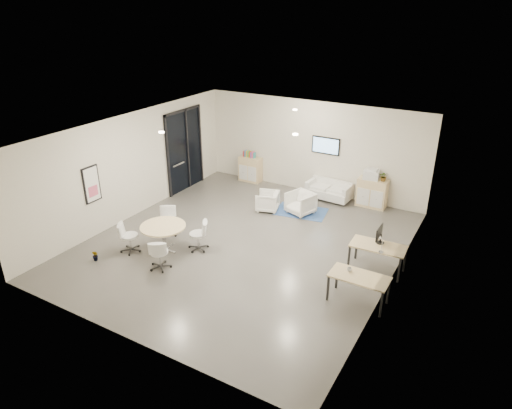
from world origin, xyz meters
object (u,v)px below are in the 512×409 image
object	(u,v)px
loveseat	(329,191)
armchair_left	(267,200)
desk_front	(359,279)
desk_rear	(378,248)
sideboard_right	(372,193)
round_table	(163,229)
armchair_right	(301,202)
sideboard_left	(250,169)

from	to	relation	value
loveseat	armchair_left	bearing A→B (deg)	-123.18
desk_front	armchair_left	bearing A→B (deg)	141.29
desk_rear	loveseat	bearing A→B (deg)	123.93
sideboard_right	round_table	distance (m)	6.89
sideboard_right	armchair_right	xyz separation A→B (m)	(-1.79, -1.64, -0.09)
loveseat	desk_rear	world-z (taller)	desk_rear
loveseat	desk_rear	distance (m)	4.53
armchair_left	sideboard_right	bearing A→B (deg)	108.38
sideboard_right	armchair_left	distance (m)	3.43
armchair_left	desk_rear	size ratio (longest dim) A/B	0.51
desk_rear	round_table	distance (m)	5.58
loveseat	armchair_right	world-z (taller)	armchair_right
armchair_right	round_table	distance (m)	4.54
sideboard_left	armchair_right	xyz separation A→B (m)	(2.82, -1.66, -0.08)
sideboard_right	desk_rear	distance (m)	3.95
sideboard_right	desk_rear	world-z (taller)	sideboard_right
armchair_left	round_table	xyz separation A→B (m)	(-1.17, -3.66, 0.31)
sideboard_right	armchair_right	distance (m)	2.43
desk_rear	desk_front	distance (m)	1.52
armchair_right	loveseat	bearing A→B (deg)	95.63
desk_front	round_table	world-z (taller)	round_table
sideboard_right	armchair_right	bearing A→B (deg)	-137.38
loveseat	sideboard_left	bearing A→B (deg)	-178.39
sideboard_right	round_table	world-z (taller)	sideboard_right
desk_front	loveseat	bearing A→B (deg)	117.90
sideboard_right	armchair_right	world-z (taller)	sideboard_right
sideboard_right	loveseat	distance (m)	1.43
sideboard_right	desk_front	distance (m)	5.42
sideboard_right	desk_front	world-z (taller)	sideboard_right
armchair_left	desk_front	world-z (taller)	armchair_left
sideboard_left	sideboard_right	bearing A→B (deg)	-0.20
sideboard_right	loveseat	xyz separation A→B (m)	(-1.41, -0.11, -0.18)
sideboard_left	round_table	world-z (taller)	sideboard_left
desk_front	sideboard_right	bearing A→B (deg)	103.98
desk_rear	desk_front	size ratio (longest dim) A/B	1.05
armchair_right	round_table	xyz separation A→B (m)	(-2.19, -3.97, 0.27)
armchair_right	sideboard_right	bearing A→B (deg)	61.94
sideboard_left	round_table	bearing A→B (deg)	-83.62
desk_rear	round_table	size ratio (longest dim) A/B	1.13
sideboard_left	desk_front	bearing A→B (deg)	-41.78
loveseat	desk_rear	size ratio (longest dim) A/B	1.10
armchair_left	armchair_right	distance (m)	1.07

